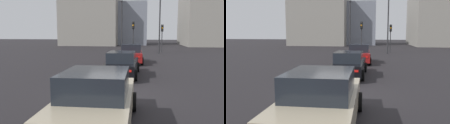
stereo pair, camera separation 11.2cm
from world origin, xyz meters
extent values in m
cube|color=black|center=(0.00, 0.00, -0.10)|extent=(160.00, 160.00, 0.20)
cube|color=maroon|center=(10.61, -0.05, 0.62)|extent=(4.57, 1.96, 0.72)
cube|color=#1E232B|center=(10.39, -0.06, 1.31)|extent=(2.08, 1.67, 0.67)
cylinder|color=black|center=(12.04, -0.92, 0.32)|extent=(0.65, 0.24, 0.64)
cylinder|color=black|center=(11.98, 0.90, 0.32)|extent=(0.65, 0.24, 0.64)
cylinder|color=black|center=(9.24, -1.01, 0.32)|extent=(0.65, 0.24, 0.64)
cylinder|color=black|center=(9.18, 0.82, 0.32)|extent=(0.65, 0.24, 0.64)
cube|color=red|center=(8.36, -0.78, 0.75)|extent=(0.04, 0.20, 0.11)
cube|color=red|center=(8.32, 0.53, 0.75)|extent=(0.04, 0.20, 0.11)
cube|color=black|center=(4.42, 0.18, 0.58)|extent=(4.78, 1.85, 0.63)
cube|color=#1E232B|center=(4.18, 0.18, 1.19)|extent=(2.16, 1.59, 0.59)
cylinder|color=black|center=(5.88, -0.73, 0.32)|extent=(0.64, 0.23, 0.64)
cylinder|color=black|center=(5.90, 1.04, 0.32)|extent=(0.64, 0.23, 0.64)
cylinder|color=black|center=(2.93, -0.69, 0.32)|extent=(0.64, 0.23, 0.64)
cylinder|color=black|center=(2.96, 1.09, 0.32)|extent=(0.64, 0.23, 0.64)
cube|color=red|center=(2.01, -0.42, 0.69)|extent=(0.03, 0.20, 0.11)
cube|color=red|center=(2.03, 0.85, 0.69)|extent=(0.03, 0.20, 0.11)
cube|color=tan|center=(-3.42, 0.14, 0.61)|extent=(4.62, 1.97, 0.70)
cube|color=#1E232B|center=(-3.65, 0.14, 1.29)|extent=(2.09, 1.70, 0.65)
cylinder|color=black|center=(-1.98, -0.78, 0.32)|extent=(0.64, 0.23, 0.64)
cylinder|color=black|center=(-2.02, 1.12, 0.32)|extent=(0.64, 0.23, 0.64)
cylinder|color=#2D2D30|center=(19.52, 0.19, 1.53)|extent=(0.11, 0.11, 3.06)
cube|color=black|center=(19.46, 0.20, 3.51)|extent=(0.23, 0.30, 0.90)
sphere|color=black|center=(19.35, 0.21, 3.78)|extent=(0.20, 0.20, 0.20)
sphere|color=orange|center=(19.35, 0.21, 3.51)|extent=(0.20, 0.20, 0.20)
sphere|color=black|center=(19.35, 0.21, 3.24)|extent=(0.20, 0.20, 0.20)
cylinder|color=#2D2D30|center=(21.97, -3.50, 1.39)|extent=(0.11, 0.11, 2.77)
cube|color=black|center=(21.91, -3.51, 3.22)|extent=(0.24, 0.31, 0.90)
sphere|color=black|center=(21.80, -3.52, 3.49)|extent=(0.20, 0.20, 0.20)
sphere|color=orange|center=(21.80, -3.52, 3.22)|extent=(0.20, 0.20, 0.20)
sphere|color=black|center=(21.80, -3.52, 2.95)|extent=(0.20, 0.20, 0.20)
cylinder|color=#2D2D30|center=(21.66, 1.84, 3.32)|extent=(0.16, 0.16, 6.64)
ellipsoid|color=#4C4C51|center=(21.66, 1.84, 6.76)|extent=(0.56, 0.36, 0.24)
cylinder|color=#2D2D30|center=(19.65, -3.01, 3.34)|extent=(0.16, 0.16, 6.68)
cube|color=gray|center=(41.42, -14.00, 5.29)|extent=(14.93, 9.70, 10.59)
cube|color=gray|center=(42.80, 2.00, 4.54)|extent=(8.40, 7.45, 9.07)
cube|color=gray|center=(40.58, 10.00, 5.45)|extent=(12.02, 11.57, 10.90)
camera|label=1|loc=(-9.55, -1.10, 2.61)|focal=37.23mm
camera|label=2|loc=(-9.54, -1.21, 2.61)|focal=37.23mm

